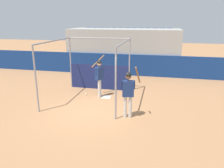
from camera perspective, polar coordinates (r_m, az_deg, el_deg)
The scene contains 8 objects.
ground_plane at distance 9.61m, azimuth -4.93°, elevation -6.93°, with size 60.00×60.00×0.00m, color #A8754C.
outfield_wall at distance 15.49m, azimuth 2.20°, elevation 5.10°, with size 24.00×0.12×1.49m.
bleacher_section at distance 16.96m, azimuth 3.26°, elevation 8.96°, with size 8.15×3.20×3.17m.
batting_cage at distance 11.57m, azimuth -4.26°, elevation 3.70°, with size 3.44×3.73×2.87m.
home_plate at distance 11.16m, azimuth -1.49°, elevation -3.42°, with size 0.44×0.44×0.02m.
player_batter at distance 10.91m, azimuth -3.33°, elevation 2.46°, with size 0.64×0.94×2.07m.
player_waiting at distance 8.57m, azimuth 4.29°, elevation -1.63°, with size 0.73×0.54×2.14m.
baseball at distance 11.57m, azimuth -6.77°, elevation -2.64°, with size 0.07×0.07×0.07m.
Camera 1 is at (2.70, -8.39, 3.82)m, focal length 35.00 mm.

